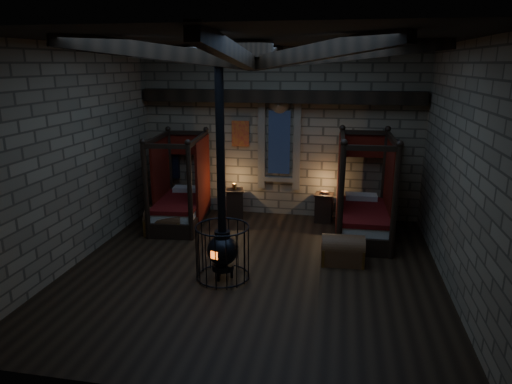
% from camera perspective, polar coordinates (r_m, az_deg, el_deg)
% --- Properties ---
extents(room, '(7.02, 7.02, 4.29)m').
position_cam_1_polar(room, '(8.08, -0.29, 15.21)').
color(room, black).
rests_on(room, ground).
extents(bed_left, '(1.29, 2.17, 2.17)m').
position_cam_1_polar(bed_left, '(11.33, -9.36, -1.30)').
color(bed_left, black).
rests_on(bed_left, ground).
extents(bed_right, '(1.21, 2.23, 2.30)m').
position_cam_1_polar(bed_right, '(10.59, 13.17, -2.54)').
color(bed_right, black).
rests_on(bed_right, ground).
extents(trunk_left, '(0.89, 0.57, 0.65)m').
position_cam_1_polar(trunk_left, '(10.74, -11.24, -3.76)').
color(trunk_left, brown).
rests_on(trunk_left, ground).
extents(trunk_right, '(0.86, 0.57, 0.61)m').
position_cam_1_polar(trunk_right, '(9.21, 10.78, -7.21)').
color(trunk_right, brown).
rests_on(trunk_right, ground).
extents(nightstand_left, '(0.56, 0.54, 0.90)m').
position_cam_1_polar(nightstand_left, '(11.69, -2.70, -1.38)').
color(nightstand_left, black).
rests_on(nightstand_left, ground).
extents(nightstand_right, '(0.48, 0.47, 0.79)m').
position_cam_1_polar(nightstand_right, '(11.47, 8.47, -1.92)').
color(nightstand_right, black).
rests_on(nightstand_right, ground).
extents(stove, '(0.99, 0.99, 4.05)m').
position_cam_1_polar(stove, '(8.36, -4.21, -6.84)').
color(stove, black).
rests_on(stove, ground).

